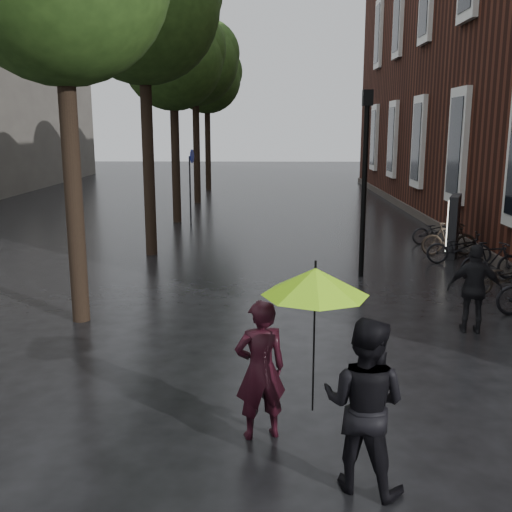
{
  "coord_description": "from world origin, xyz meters",
  "views": [
    {
      "loc": [
        -0.58,
        -3.78,
        3.59
      ],
      "look_at": [
        -0.79,
        7.2,
        1.22
      ],
      "focal_mm": 42.0,
      "sensor_mm": 36.0,
      "label": 1
    }
  ],
  "objects_px": {
    "parked_bicycles": "(498,270)",
    "person_burgundy": "(260,370)",
    "ad_lightbox": "(453,226)",
    "lamp_post": "(365,166)",
    "pedestrian_walking": "(475,289)",
    "person_black": "(364,405)"
  },
  "relations": [
    {
      "from": "parked_bicycles",
      "to": "person_burgundy",
      "type": "bearing_deg",
      "value": -128.13
    },
    {
      "from": "ad_lightbox",
      "to": "lamp_post",
      "type": "distance_m",
      "value": 4.21
    },
    {
      "from": "lamp_post",
      "to": "person_burgundy",
      "type": "bearing_deg",
      "value": -106.93
    },
    {
      "from": "person_burgundy",
      "to": "pedestrian_walking",
      "type": "bearing_deg",
      "value": -151.44
    },
    {
      "from": "pedestrian_walking",
      "to": "person_burgundy",
      "type": "bearing_deg",
      "value": 55.86
    },
    {
      "from": "parked_bicycles",
      "to": "lamp_post",
      "type": "height_order",
      "value": "lamp_post"
    },
    {
      "from": "ad_lightbox",
      "to": "pedestrian_walking",
      "type": "bearing_deg",
      "value": -82.08
    },
    {
      "from": "person_burgundy",
      "to": "parked_bicycles",
      "type": "distance_m",
      "value": 8.58
    },
    {
      "from": "ad_lightbox",
      "to": "lamp_post",
      "type": "xyz_separation_m",
      "value": [
        -2.93,
        -2.41,
        1.82
      ]
    },
    {
      "from": "person_burgundy",
      "to": "parked_bicycles",
      "type": "relative_size",
      "value": 0.15
    },
    {
      "from": "person_burgundy",
      "to": "person_black",
      "type": "xyz_separation_m",
      "value": [
        1.04,
        -1.0,
        0.06
      ]
    },
    {
      "from": "person_black",
      "to": "pedestrian_walking",
      "type": "distance_m",
      "value": 5.46
    },
    {
      "from": "person_black",
      "to": "ad_lightbox",
      "type": "height_order",
      "value": "person_black"
    },
    {
      "from": "person_black",
      "to": "parked_bicycles",
      "type": "bearing_deg",
      "value": -93.16
    },
    {
      "from": "person_black",
      "to": "lamp_post",
      "type": "xyz_separation_m",
      "value": [
        1.34,
        8.82,
        1.79
      ]
    },
    {
      "from": "pedestrian_walking",
      "to": "lamp_post",
      "type": "bearing_deg",
      "value": -60.85
    },
    {
      "from": "person_burgundy",
      "to": "parked_bicycles",
      "type": "xyz_separation_m",
      "value": [
        5.29,
        6.74,
        -0.4
      ]
    },
    {
      "from": "person_black",
      "to": "person_burgundy",
      "type": "bearing_deg",
      "value": -18.11
    },
    {
      "from": "person_burgundy",
      "to": "person_black",
      "type": "height_order",
      "value": "person_black"
    },
    {
      "from": "lamp_post",
      "to": "ad_lightbox",
      "type": "bearing_deg",
      "value": 39.46
    },
    {
      "from": "person_burgundy",
      "to": "lamp_post",
      "type": "relative_size",
      "value": 0.38
    },
    {
      "from": "person_burgundy",
      "to": "parked_bicycles",
      "type": "height_order",
      "value": "person_burgundy"
    }
  ]
}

